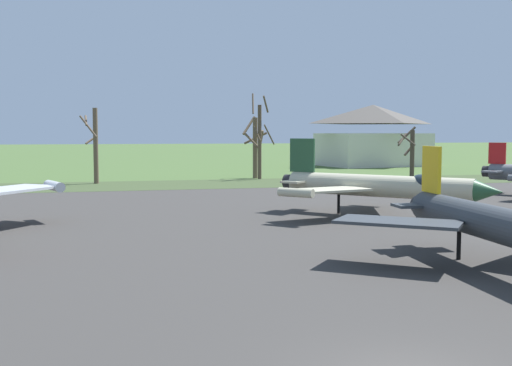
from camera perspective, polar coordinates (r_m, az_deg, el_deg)
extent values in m
cube|color=#383533|center=(31.02, -1.68, -5.50)|extent=(104.43, 59.30, 0.05)
cube|color=#394828|center=(66.04, -8.27, -0.19)|extent=(164.43, 12.00, 0.06)
cylinder|color=#33383D|center=(25.87, 20.64, -3.45)|extent=(2.18, 11.99, 1.38)
cylinder|color=black|center=(31.34, 14.82, -1.95)|extent=(1.01, 0.82, 0.96)
cube|color=#33383D|center=(26.00, 12.74, -3.46)|extent=(5.26, 4.84, 0.13)
cube|color=yellow|center=(30.42, 15.56, 1.19)|extent=(0.28, 1.68, 2.16)
cube|color=#33383D|center=(30.09, 13.80, -2.00)|extent=(1.56, 1.38, 0.13)
cube|color=#33383D|center=(30.96, 17.23, -1.89)|extent=(1.56, 1.38, 0.13)
cylinder|color=black|center=(28.33, 17.85, -5.42)|extent=(0.18, 0.18, 1.28)
cylinder|color=black|center=(59.95, 20.19, 0.99)|extent=(1.24, 1.20, 0.98)
cube|color=red|center=(59.61, 20.96, 2.53)|extent=(1.02, 1.30, 1.88)
cube|color=#565B60|center=(58.36, 20.61, 0.99)|extent=(2.50, 2.32, 0.13)
cube|color=#565B60|center=(60.92, 21.44, 1.11)|extent=(2.50, 2.32, 0.13)
cylinder|color=#B7B293|center=(41.21, 10.87, -0.26)|extent=(9.37, 10.05, 1.42)
cone|color=#234C2D|center=(39.07, 20.31, -0.72)|extent=(2.03, 2.04, 1.31)
cylinder|color=black|center=(44.09, 3.13, 0.12)|extent=(1.26, 1.25, 1.00)
ellipsoid|color=#19232D|center=(40.16, 14.67, 0.11)|extent=(0.97, 1.83, 0.91)
cube|color=#B7B293|center=(39.03, 6.41, -0.63)|extent=(5.64, 3.68, 0.13)
cube|color=#B7B293|center=(44.99, 10.26, 0.01)|extent=(4.05, 5.72, 0.13)
cylinder|color=#B7B293|center=(37.09, 3.62, -0.88)|extent=(1.93, 2.04, 0.53)
cylinder|color=#B7B293|center=(47.64, 10.73, 0.25)|extent=(1.93, 2.04, 0.53)
cube|color=#234C2D|center=(43.51, 4.21, 2.52)|extent=(1.39, 1.50, 2.30)
cube|color=#B7B293|center=(42.67, 3.49, 0.12)|extent=(2.07, 2.06, 0.13)
cube|color=#B7B293|center=(44.55, 4.88, 0.30)|extent=(2.07, 2.06, 0.13)
cylinder|color=black|center=(40.38, 14.40, -2.38)|extent=(0.19, 0.19, 1.33)
cylinder|color=black|center=(42.46, 7.47, -1.94)|extent=(0.19, 0.19, 1.33)
cube|color=silver|center=(38.93, -21.26, -0.54)|extent=(5.61, 6.16, 0.15)
cylinder|color=silver|center=(40.49, -17.77, -0.26)|extent=(1.45, 2.63, 0.60)
cylinder|color=brown|center=(69.00, -14.28, 3.25)|extent=(0.50, 0.50, 8.06)
cylinder|color=brown|center=(69.55, -14.67, 3.79)|extent=(1.33, 1.15, 0.98)
cylinder|color=brown|center=(68.19, -14.92, 4.96)|extent=(1.87, 1.68, 2.34)
cylinder|color=brown|center=(68.96, -15.11, 5.47)|extent=(0.33, 2.00, 1.20)
cylinder|color=brown|center=(75.46, -0.07, 3.18)|extent=(0.57, 0.57, 7.25)
cylinder|color=brown|center=(75.64, 0.45, 3.84)|extent=(0.35, 1.69, 2.53)
cylinder|color=brown|center=(74.60, -0.40, 3.86)|extent=(1.74, 1.56, 1.91)
cylinder|color=brown|center=(76.10, -0.64, 5.21)|extent=(1.98, 1.51, 2.29)
cylinder|color=brown|center=(76.81, -0.04, 4.07)|extent=(2.83, 1.05, 1.56)
cylinder|color=brown|center=(73.50, 0.33, 3.70)|extent=(0.44, 0.44, 8.66)
cylinder|color=brown|center=(73.11, 0.07, 4.51)|extent=(0.88, 1.12, 1.73)
cylinder|color=brown|center=(73.32, 0.89, 7.13)|extent=(1.09, 1.49, 1.92)
cylinder|color=brown|center=(72.94, 1.21, 4.39)|extent=(1.84, 2.07, 2.33)
cylinder|color=brown|center=(73.54, -0.28, 7.18)|extent=(0.55, 1.72, 2.44)
cylinder|color=#42382D|center=(79.28, 13.93, 2.58)|extent=(0.55, 0.55, 5.76)
cylinder|color=#42382D|center=(80.23, 13.46, 4.23)|extent=(2.60, 0.62, 2.15)
cylinder|color=#42382D|center=(79.66, 13.07, 3.84)|extent=(2.12, 2.04, 1.58)
cylinder|color=#42382D|center=(78.42, 13.56, 3.82)|extent=(1.22, 1.93, 1.46)
cylinder|color=#42382D|center=(79.72, 13.61, 2.86)|extent=(1.46, 0.70, 1.32)
cube|color=beige|center=(105.74, 10.49, 2.99)|extent=(17.51, 13.72, 5.35)
pyramid|color=#4C4742|center=(105.75, 10.53, 6.12)|extent=(18.38, 14.41, 3.12)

